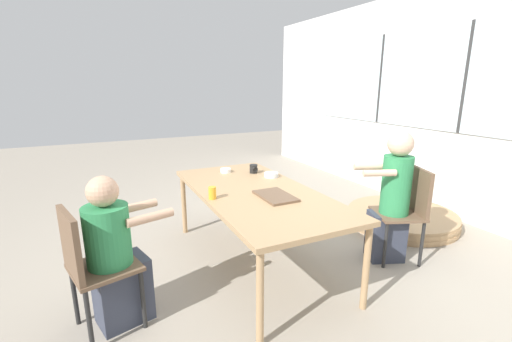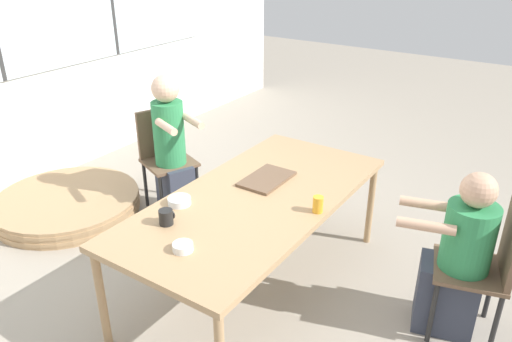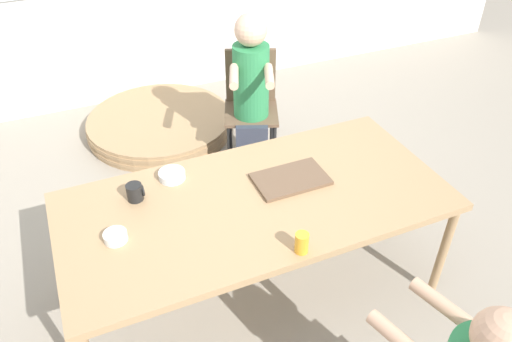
{
  "view_description": "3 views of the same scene",
  "coord_description": "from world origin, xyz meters",
  "px_view_note": "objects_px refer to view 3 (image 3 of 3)",
  "views": [
    {
      "loc": [
        2.61,
        -1.25,
        1.63
      ],
      "look_at": [
        0.0,
        0.0,
        0.89
      ],
      "focal_mm": 24.0,
      "sensor_mm": 36.0,
      "label": 1
    },
    {
      "loc": [
        -2.34,
        -1.57,
        2.23
      ],
      "look_at": [
        0.0,
        0.0,
        0.89
      ],
      "focal_mm": 35.0,
      "sensor_mm": 36.0,
      "label": 2
    },
    {
      "loc": [
        -0.78,
        -1.81,
        2.36
      ],
      "look_at": [
        0.0,
        0.0,
        0.89
      ],
      "focal_mm": 35.0,
      "sensor_mm": 36.0,
      "label": 3
    }
  ],
  "objects_px": {
    "coffee_mug": "(135,192)",
    "juice_glass": "(302,243)",
    "person_woman_green_shirt": "(251,101)",
    "chair_for_woman_green_shirt": "(251,97)",
    "bowl_cereal": "(116,237)",
    "bowl_white_shallow": "(172,175)",
    "folded_table_stack": "(160,124)"
  },
  "relations": [
    {
      "from": "coffee_mug",
      "to": "juice_glass",
      "type": "height_order",
      "value": "juice_glass"
    },
    {
      "from": "person_woman_green_shirt",
      "to": "juice_glass",
      "type": "bearing_deg",
      "value": 96.86
    },
    {
      "from": "chair_for_woman_green_shirt",
      "to": "bowl_cereal",
      "type": "xyz_separation_m",
      "value": [
        -1.24,
        -1.33,
        0.2
      ]
    },
    {
      "from": "coffee_mug",
      "to": "bowl_white_shallow",
      "type": "distance_m",
      "value": 0.24
    },
    {
      "from": "bowl_white_shallow",
      "to": "folded_table_stack",
      "type": "distance_m",
      "value": 1.77
    },
    {
      "from": "person_woman_green_shirt",
      "to": "bowl_white_shallow",
      "type": "distance_m",
      "value": 1.17
    },
    {
      "from": "juice_glass",
      "to": "bowl_cereal",
      "type": "xyz_separation_m",
      "value": [
        -0.76,
        0.4,
        -0.03
      ]
    },
    {
      "from": "chair_for_woman_green_shirt",
      "to": "folded_table_stack",
      "type": "relative_size",
      "value": 0.7
    },
    {
      "from": "juice_glass",
      "to": "person_woman_green_shirt",
      "type": "bearing_deg",
      "value": 75.15
    },
    {
      "from": "person_woman_green_shirt",
      "to": "coffee_mug",
      "type": "height_order",
      "value": "person_woman_green_shirt"
    },
    {
      "from": "coffee_mug",
      "to": "bowl_cereal",
      "type": "relative_size",
      "value": 0.82
    },
    {
      "from": "chair_for_woman_green_shirt",
      "to": "juice_glass",
      "type": "relative_size",
      "value": 8.57
    },
    {
      "from": "bowl_white_shallow",
      "to": "juice_glass",
      "type": "bearing_deg",
      "value": -62.6
    },
    {
      "from": "bowl_white_shallow",
      "to": "person_woman_green_shirt",
      "type": "bearing_deg",
      "value": 45.48
    },
    {
      "from": "chair_for_woman_green_shirt",
      "to": "juice_glass",
      "type": "bearing_deg",
      "value": 96.26
    },
    {
      "from": "bowl_cereal",
      "to": "juice_glass",
      "type": "bearing_deg",
      "value": -27.92
    },
    {
      "from": "juice_glass",
      "to": "bowl_cereal",
      "type": "distance_m",
      "value": 0.86
    },
    {
      "from": "coffee_mug",
      "to": "bowl_white_shallow",
      "type": "relative_size",
      "value": 0.64
    },
    {
      "from": "chair_for_woman_green_shirt",
      "to": "bowl_cereal",
      "type": "height_order",
      "value": "chair_for_woman_green_shirt"
    },
    {
      "from": "person_woman_green_shirt",
      "to": "bowl_white_shallow",
      "type": "relative_size",
      "value": 8.54
    },
    {
      "from": "coffee_mug",
      "to": "bowl_cereal",
      "type": "bearing_deg",
      "value": -120.46
    },
    {
      "from": "person_woman_green_shirt",
      "to": "bowl_cereal",
      "type": "bearing_deg",
      "value": 66.67
    },
    {
      "from": "chair_for_woman_green_shirt",
      "to": "coffee_mug",
      "type": "distance_m",
      "value": 1.54
    },
    {
      "from": "chair_for_woman_green_shirt",
      "to": "person_woman_green_shirt",
      "type": "distance_m",
      "value": 0.17
    },
    {
      "from": "chair_for_woman_green_shirt",
      "to": "folded_table_stack",
      "type": "bearing_deg",
      "value": -25.55
    },
    {
      "from": "bowl_white_shallow",
      "to": "bowl_cereal",
      "type": "xyz_separation_m",
      "value": [
        -0.37,
        -0.35,
        -0.0
      ]
    },
    {
      "from": "coffee_mug",
      "to": "juice_glass",
      "type": "bearing_deg",
      "value": -47.35
    },
    {
      "from": "chair_for_woman_green_shirt",
      "to": "bowl_cereal",
      "type": "bearing_deg",
      "value": 68.64
    },
    {
      "from": "person_woman_green_shirt",
      "to": "juice_glass",
      "type": "height_order",
      "value": "person_woman_green_shirt"
    },
    {
      "from": "chair_for_woman_green_shirt",
      "to": "folded_table_stack",
      "type": "xyz_separation_m",
      "value": [
        -0.6,
        0.64,
        -0.45
      ]
    },
    {
      "from": "coffee_mug",
      "to": "folded_table_stack",
      "type": "distance_m",
      "value": 1.91
    },
    {
      "from": "bowl_white_shallow",
      "to": "bowl_cereal",
      "type": "distance_m",
      "value": 0.51
    }
  ]
}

